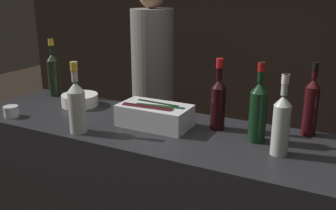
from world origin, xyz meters
The scene contains 11 objects.
wall_back_chalkboard centered at (0.00, 2.62, 1.40)m, with size 6.40×0.06×2.80m.
ice_bin_with_bottles centered at (-0.07, 0.33, 1.15)m, with size 0.37×0.20×0.12m.
bowl_white centered at (-0.65, 0.43, 1.12)m, with size 0.22×0.22×0.07m.
candle_votive centered at (-0.85, 0.10, 1.12)m, with size 0.08×0.08×0.06m.
red_wine_bottle_tall centered at (0.23, 0.44, 1.23)m, with size 0.07×0.07×0.36m.
red_wine_bottle_burgundy centered at (0.45, 0.37, 1.24)m, with size 0.08×0.08×0.37m.
white_wine_bottle centered at (0.57, 0.27, 1.23)m, with size 0.07×0.07×0.35m.
rose_wine_bottle centered at (-0.37, 0.08, 1.23)m, with size 0.08×0.08×0.35m.
red_wine_bottle_black_foil centered at (0.65, 0.57, 1.24)m, with size 0.07×0.07×0.36m.
champagne_bottle centered at (-0.95, 0.54, 1.24)m, with size 0.08×0.08×0.38m.
person_blond_tee centered at (-0.72, 1.46, 1.02)m, with size 0.36×0.36×1.82m.
Camera 1 is at (0.82, -1.26, 1.77)m, focal length 40.00 mm.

